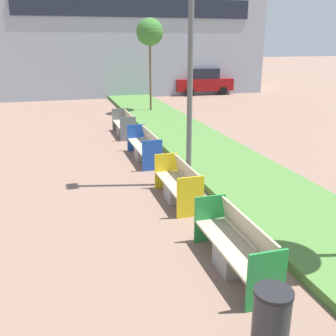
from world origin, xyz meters
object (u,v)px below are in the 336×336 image
(bench_green_frame, at_px, (236,250))
(bench_blue_frame, at_px, (145,148))
(litter_bin, at_px, (271,325))
(bench_yellow_frame, at_px, (179,187))
(street_lamp_post, at_px, (191,16))
(sapling_tree_far, at_px, (150,33))
(parked_car_distant, at_px, (202,81))
(bench_grey_frame, at_px, (124,126))

(bench_green_frame, relative_size, bench_blue_frame, 0.90)
(bench_blue_frame, height_order, litter_bin, litter_bin)
(bench_yellow_frame, xyz_separation_m, street_lamp_post, (0.61, 1.03, 3.92))
(sapling_tree_far, bearing_deg, bench_blue_frame, -105.20)
(litter_bin, height_order, sapling_tree_far, sapling_tree_far)
(bench_yellow_frame, height_order, litter_bin, litter_bin)
(bench_green_frame, xyz_separation_m, bench_yellow_frame, (-0.00, 3.16, -0.01))
(bench_yellow_frame, distance_m, sapling_tree_far, 12.83)
(street_lamp_post, distance_m, parked_car_distant, 19.44)
(bench_yellow_frame, xyz_separation_m, parked_car_distant, (7.82, 18.77, 0.55))
(bench_yellow_frame, xyz_separation_m, bench_blue_frame, (0.01, 3.66, 0.01))
(litter_bin, relative_size, street_lamp_post, 0.12)
(litter_bin, xyz_separation_m, street_lamp_post, (1.08, 6.12, 3.80))
(bench_green_frame, bearing_deg, parked_car_distant, 70.38)
(litter_bin, bearing_deg, bench_blue_frame, 86.88)
(bench_grey_frame, height_order, litter_bin, litter_bin)
(street_lamp_post, distance_m, sapling_tree_far, 11.14)
(bench_green_frame, distance_m, bench_blue_frame, 6.81)
(bench_grey_frame, height_order, sapling_tree_far, sapling_tree_far)
(litter_bin, height_order, parked_car_distant, parked_car_distant)
(bench_green_frame, distance_m, sapling_tree_far, 15.83)
(bench_blue_frame, height_order, parked_car_distant, parked_car_distant)
(bench_blue_frame, bearing_deg, bench_grey_frame, 90.06)
(bench_yellow_frame, xyz_separation_m, litter_bin, (-0.47, -5.09, 0.13))
(bench_green_frame, xyz_separation_m, street_lamp_post, (0.61, 4.19, 3.92))
(bench_green_frame, xyz_separation_m, bench_blue_frame, (0.00, 6.81, 0.01))
(bench_yellow_frame, bearing_deg, bench_blue_frame, 89.91)
(bench_grey_frame, bearing_deg, parked_car_distant, 55.62)
(bench_green_frame, relative_size, bench_grey_frame, 1.06)
(parked_car_distant, bearing_deg, bench_yellow_frame, -109.32)
(bench_grey_frame, height_order, street_lamp_post, street_lamp_post)
(bench_blue_frame, distance_m, litter_bin, 8.76)
(bench_yellow_frame, height_order, bench_grey_frame, same)
(bench_yellow_frame, bearing_deg, parked_car_distant, 67.39)
(bench_blue_frame, bearing_deg, litter_bin, -93.12)
(bench_yellow_frame, relative_size, litter_bin, 2.01)
(bench_blue_frame, xyz_separation_m, bench_grey_frame, (-0.00, 3.69, -0.01))
(bench_blue_frame, relative_size, bench_grey_frame, 1.17)
(litter_bin, relative_size, sapling_tree_far, 0.20)
(parked_car_distant, bearing_deg, bench_green_frame, -106.32)
(bench_yellow_frame, bearing_deg, bench_green_frame, -89.95)
(bench_yellow_frame, bearing_deg, street_lamp_post, 59.26)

